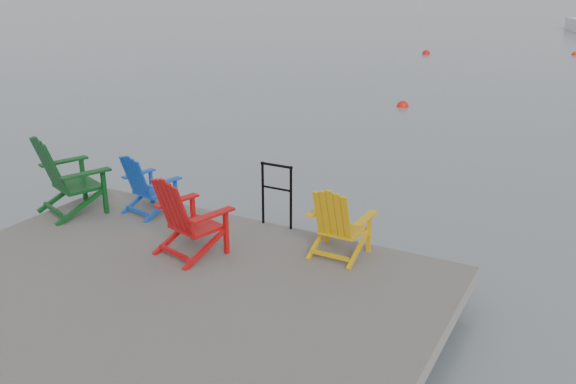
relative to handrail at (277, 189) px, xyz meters
The scene contains 10 objects.
ground 2.67m from the handrail, 95.83° to the right, with size 400.00×400.00×0.00m, color slate.
dock 2.56m from the handrail, 95.83° to the right, with size 6.00×5.00×1.40m.
handrail is the anchor object (origin of this frame).
chair_green 3.07m from the handrail, 160.96° to the right, with size 1.11×1.06×1.16m.
chair_blue 1.96m from the handrail, 166.22° to the right, with size 0.81×0.76×0.90m.
chair_red 1.41m from the handrail, 111.54° to the right, with size 0.96×0.91×1.03m.
chair_yellow 1.22m from the handrail, 22.66° to the right, with size 0.74×0.69×0.92m.
buoy_a 11.09m from the handrail, 99.27° to the left, with size 0.36×0.36×0.36m, color red.
buoy_b 24.22m from the handrail, 101.51° to the left, with size 0.40×0.40×0.40m, color red.
buoy_d 26.99m from the handrail, 86.27° to the left, with size 0.34×0.34×0.34m, color red.
Camera 1 is at (4.11, -4.34, 3.81)m, focal length 38.00 mm.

